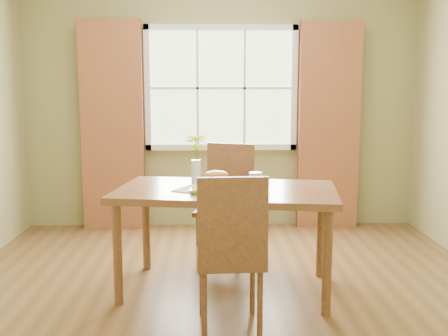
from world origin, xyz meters
name	(u,v)px	position (x,y,z in m)	size (l,w,h in m)	color
room	(227,109)	(0.00, 0.00, 1.35)	(4.24, 3.84, 2.74)	brown
window	(221,88)	(0.00, 1.87, 1.50)	(1.62, 0.06, 1.32)	#B8D5A1
curtain_left	(112,127)	(-1.15, 1.78, 1.10)	(0.65, 0.08, 2.20)	maroon
curtain_right	(329,126)	(1.15, 1.78, 1.10)	(0.65, 0.08, 2.20)	maroon
dining_table	(226,199)	(-0.01, 0.00, 0.69)	(1.71, 1.13, 0.77)	brown
chair_near	(231,247)	(0.00, -0.71, 0.55)	(0.44, 0.44, 1.00)	brown
chair_far	(227,197)	(0.02, 0.70, 0.56)	(0.54, 0.54, 1.02)	brown
placemat	(210,190)	(-0.13, -0.07, 0.78)	(0.45, 0.33, 0.01)	beige
plate	(208,190)	(-0.14, -0.11, 0.79)	(0.24, 0.24, 0.01)	#B7E138
croissant_sandwich	(216,180)	(-0.08, -0.12, 0.86)	(0.20, 0.15, 0.13)	#C68843
water_glass	(255,182)	(0.20, -0.10, 0.84)	(0.09, 0.09, 0.14)	silver
flower_vase	(196,155)	(-0.23, 0.21, 1.00)	(0.15, 0.15, 0.38)	silver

